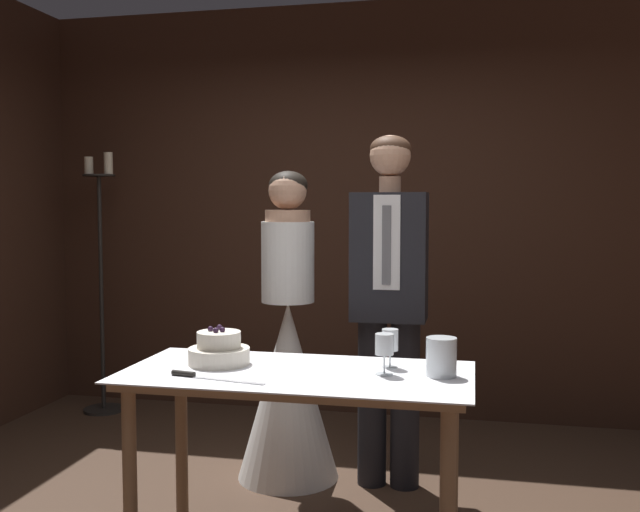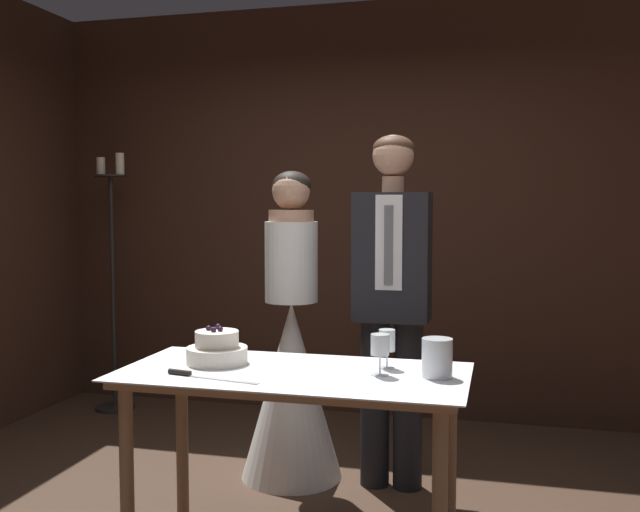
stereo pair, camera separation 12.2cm
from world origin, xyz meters
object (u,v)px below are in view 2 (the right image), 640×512
cake_table (293,396)px  tiered_cake (217,350)px  wine_glass_middle (387,343)px  bride (292,366)px  wine_glass_near (380,346)px  hurricane_candle (437,359)px  groom (392,293)px  candle_stand (113,290)px  cake_knife (195,375)px

cake_table → tiered_cake: tiered_cake is taller
wine_glass_middle → bride: bearing=130.7°
cake_table → wine_glass_near: bearing=2.9°
wine_glass_middle → hurricane_candle: wine_glass_middle is taller
wine_glass_near → wine_glass_middle: size_ratio=1.02×
hurricane_candle → bride: 1.21m
wine_glass_middle → groom: (-0.09, 0.73, 0.11)m
wine_glass_middle → candle_stand: size_ratio=0.09×
tiered_cake → cake_knife: bearing=-87.8°
wine_glass_middle → groom: 0.74m
cake_knife → bride: bride is taller
hurricane_candle → cake_table: bearing=-175.9°
cake_table → wine_glass_near: size_ratio=8.58×
groom → tiered_cake: bearing=-127.3°
wine_glass_near → hurricane_candle: wine_glass_near is taller
cake_table → wine_glass_middle: wine_glass_middle is taller
groom → candle_stand: size_ratio=0.99×
tiered_cake → bride: (0.08, 0.82, -0.25)m
tiered_cake → hurricane_candle: size_ratio=1.69×
groom → candle_stand: bearing=156.8°
tiered_cake → groom: bearing=52.7°
cake_table → bride: (-0.27, 0.87, -0.09)m
cake_table → candle_stand: candle_stand is taller
tiered_cake → groom: size_ratio=0.14×
tiered_cake → cake_knife: size_ratio=0.64×
tiered_cake → cake_knife: 0.25m
wine_glass_near → groom: size_ratio=0.09×
tiered_cake → wine_glass_near: wine_glass_near is taller
cake_table → candle_stand: (-1.87, 1.79, 0.17)m
cake_knife → groom: 1.24m
cake_knife → wine_glass_near: bearing=26.9°
cake_knife → candle_stand: bearing=138.0°
wine_glass_near → bride: 1.10m
groom → cake_knife: bearing=-120.0°
wine_glass_near → candle_stand: candle_stand is taller
wine_glass_middle → hurricane_candle: bearing=-26.1°
wine_glass_middle → bride: (-0.63, 0.73, -0.30)m
hurricane_candle → cake_knife: bearing=-166.0°
cake_table → wine_glass_near: 0.41m
wine_glass_near → candle_stand: 2.84m
wine_glass_near → cake_table: bearing=-177.1°
candle_stand → wine_glass_near: bearing=-38.6°
wine_glass_near → groom: (-0.08, 0.86, 0.10)m
wine_glass_middle → cake_knife: bearing=-154.6°
cake_knife → cake_table: bearing=39.0°
cake_knife → candle_stand: size_ratio=0.22×
candle_stand → bride: bearing=-29.8°
candle_stand → groom: bearing=-23.2°
tiered_cake → wine_glass_middle: bearing=7.1°
groom → hurricane_candle: bearing=-70.0°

